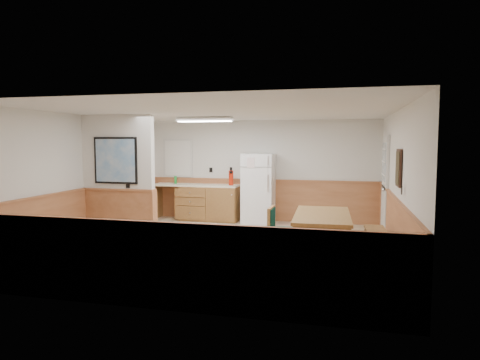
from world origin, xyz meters
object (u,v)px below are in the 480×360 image
(dining_table, at_px, (322,219))
(dining_chair, at_px, (278,228))
(soap_bottle, at_px, (176,180))
(fire_extinguisher, at_px, (231,177))
(refrigerator, at_px, (259,188))
(dining_bench, at_px, (378,240))

(dining_table, relative_size, dining_chair, 2.19)
(dining_chair, bearing_deg, soap_bottle, 136.62)
(dining_table, relative_size, fire_extinguisher, 4.16)
(fire_extinguisher, bearing_deg, soap_bottle, -167.80)
(dining_chair, distance_m, soap_bottle, 4.36)
(fire_extinguisher, distance_m, soap_bottle, 1.48)
(refrigerator, height_order, dining_table, refrigerator)
(dining_bench, bearing_deg, fire_extinguisher, 136.95)
(refrigerator, distance_m, soap_bottle, 2.19)
(refrigerator, relative_size, fire_extinguisher, 3.77)
(dining_bench, distance_m, soap_bottle, 5.60)
(dining_table, bearing_deg, soap_bottle, 140.35)
(refrigerator, xyz_separation_m, dining_table, (1.66, -2.87, -0.18))
(dining_chair, height_order, fire_extinguisher, fire_extinguisher)
(refrigerator, xyz_separation_m, dining_bench, (2.58, -2.78, -0.50))
(dining_bench, height_order, fire_extinguisher, fire_extinguisher)
(dining_bench, xyz_separation_m, dining_chair, (-1.66, -0.16, 0.15))
(dining_chair, height_order, soap_bottle, soap_bottle)
(refrigerator, relative_size, soap_bottle, 8.40)
(dining_bench, relative_size, dining_chair, 1.83)
(dining_table, height_order, dining_chair, dining_chair)
(dining_bench, distance_m, dining_chair, 1.68)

